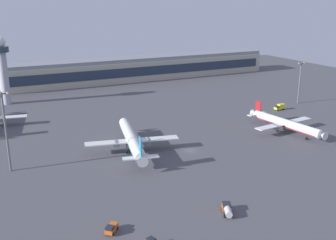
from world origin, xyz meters
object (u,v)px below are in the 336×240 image
object	(u,v)px
catering_truck	(280,107)
apron_light_west	(300,80)
airplane_terminal_side	(285,123)
fuel_truck	(227,209)
baggage_tractor	(111,228)
control_tower	(3,66)
airplane_near_gate	(132,140)
apron_light_east	(6,127)

from	to	relation	value
catering_truck	apron_light_west	distance (m)	23.21
airplane_terminal_side	fuel_truck	distance (m)	77.86
fuel_truck	baggage_tractor	distance (m)	31.50
control_tower	airplane_near_gate	xyz separation A→B (m)	(36.46, -98.12, -16.93)
airplane_near_gate	apron_light_east	size ratio (longest dim) A/B	1.67
airplane_near_gate	catering_truck	size ratio (longest dim) A/B	8.00
control_tower	catering_truck	distance (m)	150.20
baggage_tractor	apron_light_east	xyz separation A→B (m)	(-18.84, 50.85, 14.33)
baggage_tractor	apron_light_west	size ratio (longest dim) A/B	0.19
baggage_tractor	catering_truck	bearing A→B (deg)	-106.36
baggage_tractor	catering_truck	distance (m)	136.53
airplane_terminal_side	fuel_truck	size ratio (longest dim) A/B	6.17
control_tower	airplane_near_gate	size ratio (longest dim) A/B	0.81
control_tower	airplane_terminal_side	distance (m)	149.92
control_tower	apron_light_east	world-z (taller)	control_tower
control_tower	catering_truck	xyz separation A→B (m)	(127.74, -76.48, -19.80)
baggage_tractor	apron_light_west	bearing A→B (deg)	-107.88
airplane_near_gate	fuel_truck	distance (m)	55.44
catering_truck	apron_light_west	size ratio (longest dim) A/B	0.25
baggage_tractor	catering_truck	xyz separation A→B (m)	(116.20, 71.69, 0.40)
fuel_truck	airplane_near_gate	bearing A→B (deg)	122.36
apron_light_west	apron_light_east	world-z (taller)	apron_light_east
airplane_near_gate	fuel_truck	bearing A→B (deg)	-71.34
airplane_terminal_side	apron_light_west	distance (m)	56.32
catering_truck	airplane_terminal_side	bearing A→B (deg)	142.95
apron_light_east	apron_light_west	bearing A→B (deg)	10.17
control_tower	catering_truck	size ratio (longest dim) A/B	6.49
baggage_tractor	apron_light_west	world-z (taller)	apron_light_west
control_tower	airplane_terminal_side	xyz separation A→B (m)	(104.57, -106.00, -17.44)
fuel_truck	apron_light_west	world-z (taller)	apron_light_west
control_tower	airplane_near_gate	world-z (taller)	control_tower
control_tower	airplane_terminal_side	world-z (taller)	control_tower
fuel_truck	catering_truck	size ratio (longest dim) A/B	1.16
airplane_terminal_side	apron_light_east	size ratio (longest dim) A/B	1.49
fuel_truck	apron_light_west	distance (m)	133.83
fuel_truck	apron_light_east	world-z (taller)	apron_light_east
control_tower	baggage_tractor	bearing A→B (deg)	-85.54
airplane_near_gate	apron_light_east	xyz separation A→B (m)	(-43.76, 0.81, 11.06)
airplane_terminal_side	baggage_tractor	xyz separation A→B (m)	(-93.03, -42.17, -2.76)
fuel_truck	apron_light_east	xyz separation A→B (m)	(-49.95, 55.81, 14.15)
airplane_near_gate	baggage_tractor	size ratio (longest dim) A/B	10.38
airplane_terminal_side	fuel_truck	bearing A→B (deg)	30.54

